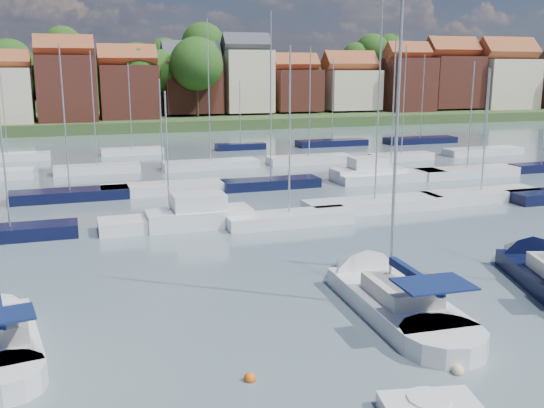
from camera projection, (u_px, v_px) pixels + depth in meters
name	position (u px, v px, depth m)	size (l,w,h in m)	color
ground	(211.00, 174.00, 61.04)	(260.00, 260.00, 0.00)	#4D6069
sailboat_left	(0.00, 333.00, 23.56)	(3.98, 10.01, 13.33)	silver
sailboat_centre	(379.00, 291.00, 28.10)	(3.97, 12.72, 17.02)	silver
sailboat_navy	(542.00, 271.00, 30.75)	(6.61, 12.21, 16.37)	black
tender	(429.00, 406.00, 18.65)	(3.17, 1.92, 0.64)	silver
buoy_c	(250.00, 381.00, 20.67)	(0.42, 0.42, 0.42)	#D85914
buoy_d	(458.00, 373.00, 21.17)	(0.44, 0.44, 0.44)	beige
buoy_e	(432.00, 279.00, 30.64)	(0.50, 0.50, 0.50)	#D85914
marina_field	(242.00, 177.00, 57.04)	(79.62, 41.41, 15.93)	silver
far_shore_town	(135.00, 93.00, 146.57)	(212.46, 90.00, 22.27)	#324A25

